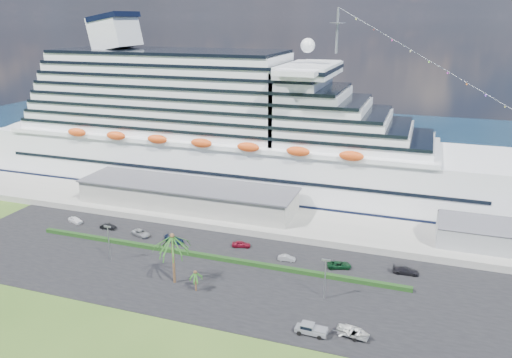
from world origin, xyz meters
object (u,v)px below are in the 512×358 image
at_px(cruise_ship, 230,135).
at_px(boat_trailer, 353,331).
at_px(parked_car_3, 174,239).
at_px(pickup_truck, 311,329).

xyz_separation_m(cruise_ship, boat_trailer, (48.63, -66.68, -15.35)).
bearing_deg(parked_car_3, cruise_ship, 12.81).
relative_size(cruise_ship, parked_car_3, 38.39).
bearing_deg(cruise_ship, parked_car_3, -86.74).
bearing_deg(pickup_truck, boat_trailer, 11.16).
relative_size(cruise_ship, boat_trailer, 28.73).
xyz_separation_m(parked_car_3, boat_trailer, (46.18, -23.67, 0.51)).
distance_m(cruise_ship, boat_trailer, 83.94).
relative_size(cruise_ship, pickup_truck, 34.63).
xyz_separation_m(cruise_ship, parked_car_3, (2.45, -43.01, -15.85)).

